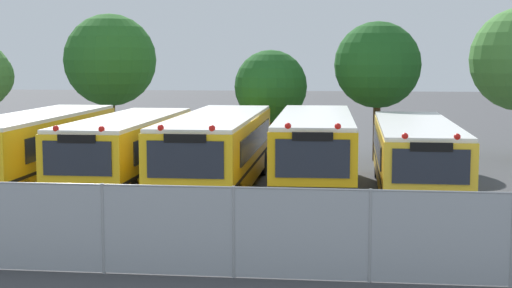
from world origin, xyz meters
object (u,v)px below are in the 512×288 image
object	(u,v)px
school_bus_3	(315,150)
traffic_cone	(88,243)
school_bus_1	(128,150)
school_bus_2	(218,149)
tree_2	(270,85)
tree_3	(378,64)
school_bus_4	(415,154)
tree_1	(112,60)
school_bus_0	(37,147)

from	to	relation	value
school_bus_3	traffic_cone	distance (m)	9.98
school_bus_1	school_bus_2	world-z (taller)	school_bus_2
tree_2	tree_3	distance (m)	4.81
school_bus_4	tree_1	bearing A→B (deg)	-37.36
school_bus_0	tree_1	xyz separation A→B (m)	(-0.61, 10.71, 3.00)
school_bus_1	school_bus_2	bearing A→B (deg)	-176.52
school_bus_0	tree_3	world-z (taller)	tree_3
school_bus_4	tree_3	bearing A→B (deg)	-82.78
school_bus_1	school_bus_4	xyz separation A→B (m)	(9.66, 0.22, -0.05)
tree_3	tree_2	bearing A→B (deg)	-179.62
school_bus_1	traffic_cone	distance (m)	8.79
school_bus_2	traffic_cone	distance (m)	8.97
traffic_cone	tree_2	bearing A→B (deg)	81.78
school_bus_1	traffic_cone	xyz separation A→B (m)	(1.55, -8.58, -1.10)
school_bus_1	tree_1	world-z (taller)	tree_1
school_bus_4	tree_1	distance (m)	17.51
school_bus_4	traffic_cone	distance (m)	12.01
tree_3	school_bus_4	bearing A→B (deg)	-83.51
school_bus_3	tree_3	size ratio (longest dim) A/B	1.69
school_bus_2	tree_2	world-z (taller)	tree_2
school_bus_2	school_bus_4	xyz separation A→B (m)	(6.58, 0.03, -0.09)
tree_2	tree_3	size ratio (longest dim) A/B	0.80
tree_3	school_bus_0	bearing A→B (deg)	-145.30
school_bus_0	traffic_cone	bearing A→B (deg)	118.25
school_bus_4	tree_2	bearing A→B (deg)	-54.72
school_bus_0	school_bus_1	size ratio (longest dim) A/B	1.09
school_bus_0	school_bus_4	size ratio (longest dim) A/B	1.04
school_bus_1	traffic_cone	world-z (taller)	school_bus_1
tree_1	tree_3	world-z (taller)	tree_1
school_bus_2	tree_3	bearing A→B (deg)	-124.77
school_bus_4	traffic_cone	size ratio (longest dim) A/B	18.80
tree_2	traffic_cone	bearing A→B (deg)	-98.22
school_bus_1	tree_1	bearing A→B (deg)	-70.22
school_bus_3	tree_2	size ratio (longest dim) A/B	2.12
tree_1	school_bus_1	bearing A→B (deg)	-70.20
tree_2	traffic_cone	distance (m)	17.44
tree_2	school_bus_4	bearing A→B (deg)	-55.45
tree_3	traffic_cone	distance (m)	18.90
tree_1	tree_2	bearing A→B (deg)	-17.06
school_bus_0	tree_2	size ratio (longest dim) A/B	2.25
tree_2	tree_3	bearing A→B (deg)	0.38
school_bus_2	school_bus_4	world-z (taller)	school_bus_2
tree_3	school_bus_2	bearing A→B (deg)	-124.33
school_bus_4	tree_3	size ratio (longest dim) A/B	1.73
school_bus_4	tree_2	size ratio (longest dim) A/B	2.17
tree_1	tree_3	bearing A→B (deg)	-10.75
school_bus_1	school_bus_4	distance (m)	9.66
school_bus_4	tree_3	xyz separation A→B (m)	(-0.94, 8.23, 2.92)
school_bus_1	tree_3	xyz separation A→B (m)	(8.72, 8.45, 2.88)
school_bus_0	school_bus_1	distance (m)	3.29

